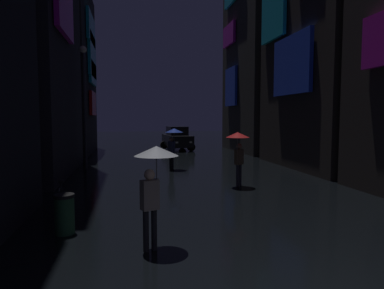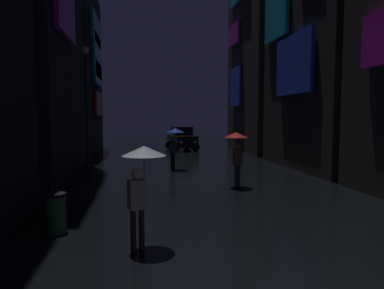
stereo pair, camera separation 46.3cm
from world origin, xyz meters
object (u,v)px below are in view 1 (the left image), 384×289
(pedestrian_midstreet_centre_blue, at_px, (173,137))
(pedestrian_midstreet_left_clear, at_px, (154,168))
(car_distant, at_px, (177,139))
(bicycle_parked_at_storefront, at_px, (61,205))
(trash_bin, at_px, (65,214))
(streetlamp_left_far, at_px, (84,94))
(pedestrian_foreground_right_red, at_px, (238,144))

(pedestrian_midstreet_centre_blue, relative_size, pedestrian_midstreet_left_clear, 1.00)
(pedestrian_midstreet_left_clear, distance_m, car_distant, 21.12)
(pedestrian_midstreet_centre_blue, distance_m, bicycle_parked_at_storefront, 9.03)
(pedestrian_midstreet_left_clear, xyz_separation_m, bicycle_parked_at_storefront, (-2.29, 2.46, -1.28))
(bicycle_parked_at_storefront, distance_m, trash_bin, 1.21)
(pedestrian_midstreet_centre_blue, xyz_separation_m, streetlamp_left_far, (-4.43, 0.91, 2.19))
(car_distant, relative_size, trash_bin, 4.61)
(pedestrian_foreground_right_red, height_order, bicycle_parked_at_storefront, pedestrian_foreground_right_red)
(car_distant, bearing_deg, pedestrian_foreground_right_red, -89.09)
(pedestrian_midstreet_left_clear, bearing_deg, bicycle_parked_at_storefront, 132.89)
(pedestrian_midstreet_left_clear, bearing_deg, trash_bin, 146.84)
(pedestrian_foreground_right_red, xyz_separation_m, pedestrian_midstreet_centre_blue, (-1.91, 4.70, 0.00))
(pedestrian_foreground_right_red, distance_m, bicycle_parked_at_storefront, 6.91)
(streetlamp_left_far, bearing_deg, bicycle_parked_at_storefront, -87.44)
(bicycle_parked_at_storefront, relative_size, streetlamp_left_far, 0.29)
(car_distant, bearing_deg, trash_bin, -105.45)
(pedestrian_midstreet_centre_blue, xyz_separation_m, bicycle_parked_at_storefront, (-4.03, -7.97, -1.28))
(pedestrian_midstreet_centre_blue, distance_m, pedestrian_midstreet_left_clear, 10.58)
(pedestrian_foreground_right_red, relative_size, car_distant, 0.49)
(bicycle_parked_at_storefront, height_order, car_distant, car_distant)
(pedestrian_foreground_right_red, bearing_deg, streetlamp_left_far, 138.51)
(pedestrian_midstreet_left_clear, height_order, streetlamp_left_far, streetlamp_left_far)
(car_distant, bearing_deg, pedestrian_midstreet_centre_blue, -99.13)
(pedestrian_midstreet_centre_blue, relative_size, car_distant, 0.49)
(pedestrian_midstreet_left_clear, relative_size, bicycle_parked_at_storefront, 1.17)
(pedestrian_midstreet_centre_blue, bearing_deg, pedestrian_midstreet_left_clear, -99.50)
(pedestrian_foreground_right_red, xyz_separation_m, trash_bin, (-5.64, -4.44, -1.20))
(pedestrian_midstreet_centre_blue, height_order, trash_bin, pedestrian_midstreet_centre_blue)
(streetlamp_left_far, bearing_deg, car_distant, 57.24)
(trash_bin, bearing_deg, pedestrian_midstreet_centre_blue, 67.80)
(pedestrian_midstreet_centre_blue, height_order, car_distant, pedestrian_midstreet_centre_blue)
(pedestrian_midstreet_left_clear, bearing_deg, streetlamp_left_far, 103.30)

